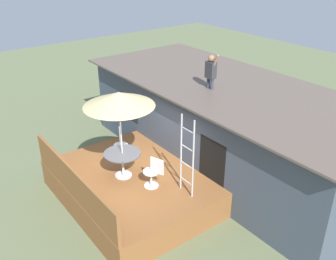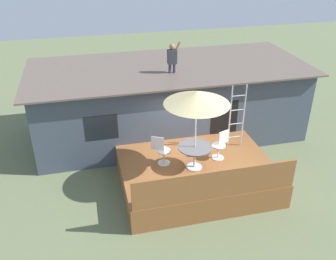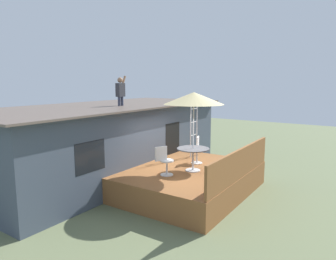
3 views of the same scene
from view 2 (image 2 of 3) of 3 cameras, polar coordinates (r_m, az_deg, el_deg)
The scene contains 10 objects.
ground_plane at distance 12.25m, azimuth 4.16°, elevation -8.08°, with size 40.00×40.00×0.00m, color #66704C.
house at distance 14.55m, azimuth 0.14°, elevation 4.62°, with size 10.50×4.50×2.77m.
deck at distance 12.02m, azimuth 4.22°, elevation -6.55°, with size 4.72×3.72×0.80m, color brown.
deck_railing at distance 10.15m, azimuth 7.46°, elevation -8.31°, with size 4.62×0.08×0.90m, color brown.
patio_table at distance 11.24m, azimuth 4.15°, elevation -3.27°, with size 1.04×1.04×0.74m.
patio_umbrella at distance 10.42m, azimuth 4.48°, elevation 4.99°, with size 1.90×1.90×2.54m.
step_ladder at distance 12.29m, azimuth 10.55°, elevation 2.00°, with size 0.52×0.04×2.20m.
person_figure at distance 13.20m, azimuth 0.69°, elevation 11.30°, with size 0.47×0.20×1.11m.
patio_chair_left at distance 11.49m, azimuth -1.00°, elevation -3.18°, with size 0.58×0.44×0.92m.
patio_chair_right at distance 11.89m, azimuth 8.07°, elevation -2.29°, with size 0.60×0.44×0.92m.
Camera 2 is at (-3.15, -9.32, 7.30)m, focal length 39.58 mm.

